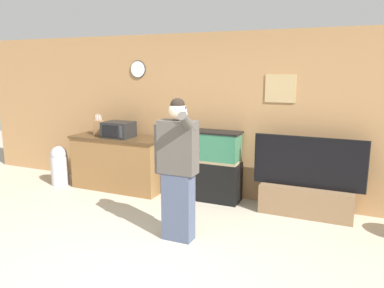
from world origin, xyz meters
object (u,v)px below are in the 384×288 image
aquarium_on_stand (206,165)px  microwave (119,130)px  tv_on_stand (306,192)px  counter_island (119,163)px  knife_block (99,127)px  trash_bin (59,165)px  person_standing (177,168)px

aquarium_on_stand → microwave: bearing=-174.1°
aquarium_on_stand → tv_on_stand: (1.55, -0.05, -0.22)m
microwave → counter_island: bearing=141.2°
counter_island → microwave: size_ratio=3.42×
knife_block → trash_bin: 1.03m
aquarium_on_stand → knife_block: bearing=-176.6°
tv_on_stand → trash_bin: 4.23m
counter_island → person_standing: 2.29m
counter_island → trash_bin: size_ratio=2.33×
tv_on_stand → trash_bin: (-4.22, -0.30, 0.03)m
tv_on_stand → trash_bin: bearing=-175.9°
counter_island → microwave: microwave is taller
aquarium_on_stand → trash_bin: bearing=-172.4°
counter_island → knife_block: (-0.39, -0.00, 0.59)m
microwave → trash_bin: size_ratio=0.68×
counter_island → person_standing: person_standing is taller
counter_island → aquarium_on_stand: 1.57m
aquarium_on_stand → tv_on_stand: 1.57m
knife_block → aquarium_on_stand: knife_block is taller
person_standing → trash_bin: 3.15m
aquarium_on_stand → person_standing: (0.22, -1.48, 0.34)m
knife_block → aquarium_on_stand: size_ratio=0.33×
aquarium_on_stand → trash_bin: aquarium_on_stand is taller
knife_block → tv_on_stand: knife_block is taller
trash_bin → aquarium_on_stand: bearing=7.6°
aquarium_on_stand → trash_bin: (-2.67, -0.36, -0.20)m
tv_on_stand → knife_block: bearing=-179.0°
counter_island → aquarium_on_stand: size_ratio=1.47×
counter_island → trash_bin: bearing=-167.8°
microwave → trash_bin: 1.36m
microwave → aquarium_on_stand: size_ratio=0.43×
counter_island → aquarium_on_stand: aquarium_on_stand is taller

